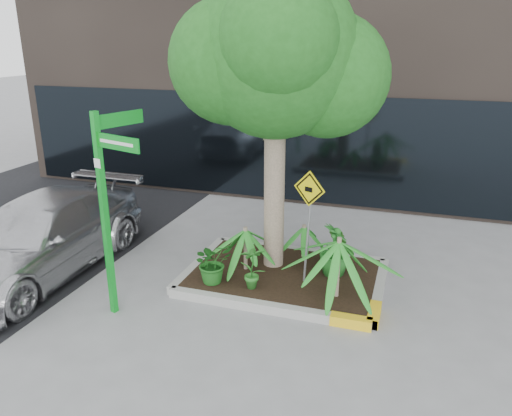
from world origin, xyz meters
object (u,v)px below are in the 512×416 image
(tree, at_px, (276,55))
(street_sign_post, at_px, (109,194))
(cattle_sign, at_px, (309,208))
(parked_car, at_px, (40,237))

(tree, relative_size, street_sign_post, 1.67)
(street_sign_post, distance_m, cattle_sign, 3.05)
(parked_car, bearing_deg, street_sign_post, -20.22)
(parked_car, xyz_separation_m, street_sign_post, (2.05, -0.76, 1.22))
(cattle_sign, bearing_deg, street_sign_post, -125.81)
(street_sign_post, bearing_deg, cattle_sign, 49.84)
(parked_car, distance_m, cattle_sign, 4.73)
(tree, height_order, cattle_sign, tree)
(street_sign_post, bearing_deg, parked_car, 177.01)
(tree, relative_size, cattle_sign, 2.72)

